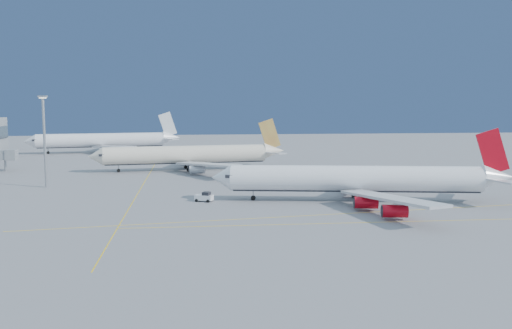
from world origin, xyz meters
name	(u,v)px	position (x,y,z in m)	size (l,w,h in m)	color
ground	(320,209)	(0.00, 0.00, 0.00)	(500.00, 500.00, 0.00)	slate
taxiway_lines	(248,205)	(-14.71, 6.34, 0.01)	(118.86, 140.00, 0.02)	yellow
airliner_virgin	(362,179)	(11.06, 7.56, 5.02)	(67.27, 59.81, 16.64)	white
airliner_etihad	(190,155)	(-27.51, 68.31, 5.03)	(63.27, 58.06, 16.51)	beige
airliner_third	(105,140)	(-64.17, 132.81, 5.25)	(64.63, 59.03, 17.36)	white
pushback_tug	(205,197)	(-24.02, 11.20, 1.03)	(4.40, 3.63, 2.22)	white
light_mast	(44,134)	(-64.64, 36.46, 14.02)	(2.05, 2.05, 23.76)	gray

